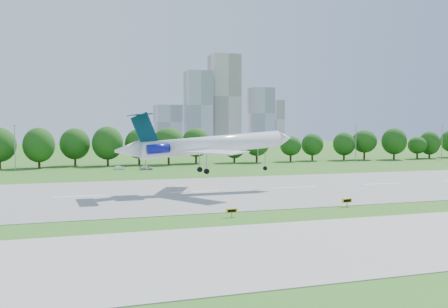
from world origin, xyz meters
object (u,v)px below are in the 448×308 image
(airliner, at_px, (203,145))
(service_vehicle_b, at_px, (146,168))
(service_vehicle_a, at_px, (119,168))
(taxi_sign_left, at_px, (232,211))

(airliner, relative_size, service_vehicle_b, 9.19)
(airliner, bearing_deg, service_vehicle_a, 97.50)
(airliner, height_order, service_vehicle_a, airliner)
(taxi_sign_left, distance_m, service_vehicle_b, 74.54)
(taxi_sign_left, relative_size, service_vehicle_a, 0.49)
(service_vehicle_a, bearing_deg, airliner, 168.68)
(airliner, distance_m, service_vehicle_a, 53.31)
(taxi_sign_left, height_order, service_vehicle_a, taxi_sign_left)
(airliner, distance_m, taxi_sign_left, 27.01)
(service_vehicle_a, bearing_deg, taxi_sign_left, 162.83)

